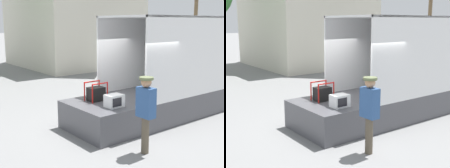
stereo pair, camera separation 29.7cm
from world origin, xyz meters
TOP-DOWN VIEW (x-y plane):
  - ground_plane at (0.00, 0.00)m, footprint 160.00×160.00m
  - box_truck at (4.36, 0.00)m, footprint 7.37×2.18m
  - tailgate_deck at (-0.73, 0.00)m, footprint 1.45×2.07m
  - microwave at (-0.60, -0.52)m, footprint 0.46×0.36m
  - portable_generator at (-0.57, 0.34)m, footprint 0.56×0.43m
  - worker_person at (-0.75, -1.85)m, footprint 0.33×0.44m
  - house_backdrop at (6.21, 12.52)m, footprint 7.51×8.09m
  - utility_pole at (14.23, 8.05)m, footprint 1.80×0.28m

SIDE VIEW (x-z plane):
  - ground_plane at x=0.00m, z-range 0.00..0.00m
  - tailgate_deck at x=-0.73m, z-range 0.00..0.81m
  - microwave at x=-0.60m, z-range 0.81..1.14m
  - box_truck at x=4.36m, z-range -0.62..2.60m
  - portable_generator at x=-0.57m, z-range 0.74..1.29m
  - worker_person at x=-0.75m, z-range 0.22..2.04m
  - utility_pole at x=14.23m, z-range 0.15..7.85m
  - house_backdrop at x=6.21m, z-range 0.08..8.30m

